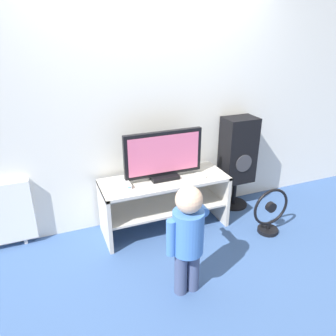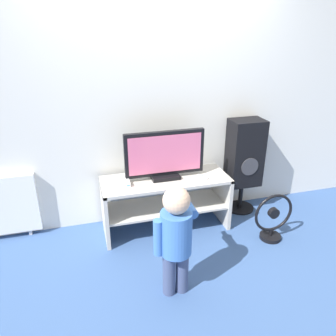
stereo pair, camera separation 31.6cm
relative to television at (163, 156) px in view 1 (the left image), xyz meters
name	(u,v)px [view 1 (the left image)]	position (x,y,z in m)	size (l,w,h in m)	color
ground_plane	(173,239)	(0.00, -0.27, -0.82)	(16.00, 16.00, 0.00)	#38568C
wall_back	(152,101)	(0.00, 0.30, 0.48)	(10.00, 0.06, 2.60)	silver
tv_stand	(164,196)	(0.00, -0.02, -0.44)	(1.30, 0.49, 0.58)	beige
television	(163,156)	(0.00, 0.00, 0.00)	(0.80, 0.20, 0.49)	black
game_console	(127,184)	(-0.39, -0.04, -0.22)	(0.05, 0.17, 0.05)	white
remote_primary	(201,175)	(0.37, -0.11, -0.23)	(0.10, 0.13, 0.03)	white
child	(188,232)	(-0.17, -0.93, -0.26)	(0.36, 0.52, 0.95)	#3F4C72
speaker_tower	(238,152)	(0.95, 0.12, -0.14)	(0.37, 0.33, 1.08)	black
floor_fan	(270,213)	(0.97, -0.51, -0.59)	(0.41, 0.21, 0.51)	black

